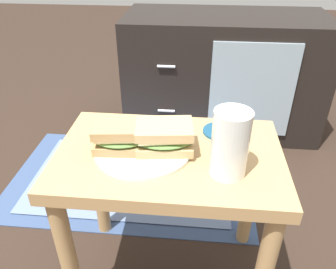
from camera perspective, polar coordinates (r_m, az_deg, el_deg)
ground_plane at (r=1.15m, az=0.12°, el=-21.99°), size 8.00×8.00×0.00m
side_table at (r=0.88m, az=0.15°, el=-7.79°), size 0.56×0.36×0.46m
tv_cabinet at (r=1.75m, az=9.29°, el=10.19°), size 0.96×0.46×0.58m
area_rug at (r=1.47m, az=-6.36°, el=-7.32°), size 1.01×0.63×0.01m
plate at (r=0.82m, az=-4.35°, el=-2.59°), size 0.24×0.24×0.01m
sandwich_front at (r=0.81m, az=-8.25°, el=-0.37°), size 0.14×0.10×0.07m
sandwich_back at (r=0.80m, az=-0.63°, el=-0.39°), size 0.16×0.12×0.07m
beer_glass at (r=0.73m, az=10.55°, el=-1.65°), size 0.08×0.08×0.16m
coaster at (r=0.91m, az=8.98°, el=0.54°), size 0.10×0.10×0.01m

